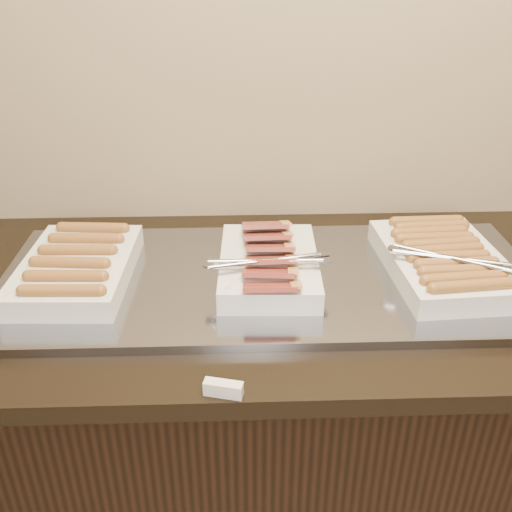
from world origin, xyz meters
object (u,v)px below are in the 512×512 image
Objects in this scene: warming_tray at (270,279)px; dish_center at (268,264)px; dish_left at (77,267)px; counter at (264,428)px; dish_right at (444,260)px.

dish_center is (-0.00, -0.01, 0.04)m from warming_tray.
warming_tray is at bearing 2.07° from dish_left.
dish_center is (0.42, -0.01, 0.00)m from dish_left.
dish_left is (-0.42, 0.00, 0.04)m from warming_tray.
counter is 1.72× the size of warming_tray.
dish_right is (0.39, -0.00, 0.04)m from warming_tray.
counter is at bearing 180.00° from warming_tray.
dish_right is (0.39, 0.00, 0.00)m from dish_center.
counter is 0.64m from dish_right.
dish_center is at bearing 176.60° from dish_right.
warming_tray is (0.01, 0.00, 0.46)m from counter.
warming_tray is 3.54× the size of dish_center.
dish_right reaches higher than warming_tray.
dish_center reaches higher than warming_tray.
dish_center is at bearing -134.74° from warming_tray.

